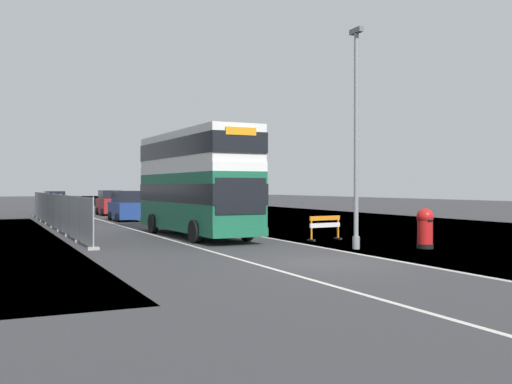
{
  "coord_description": "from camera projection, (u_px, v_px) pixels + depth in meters",
  "views": [
    {
      "loc": [
        -10.09,
        -16.18,
        2.44
      ],
      "look_at": [
        0.77,
        7.09,
        2.2
      ],
      "focal_mm": 41.25,
      "sensor_mm": 36.0,
      "label": 1
    }
  ],
  "objects": [
    {
      "name": "car_oncoming_near",
      "position": [
        126.0,
        207.0,
        41.71
      ],
      "size": [
        2.01,
        4.16,
        2.14
      ],
      "color": "navy",
      "rests_on": "ground"
    },
    {
      "name": "red_pillar_postbox",
      "position": [
        425.0,
        227.0,
        23.09
      ],
      "size": [
        0.67,
        0.67,
        1.58
      ],
      "color": "black",
      "rests_on": "ground"
    },
    {
      "name": "double_decker_bus",
      "position": [
        195.0,
        181.0,
        28.67
      ],
      "size": [
        3.0,
        10.65,
        5.06
      ],
      "color": "#196042",
      "rests_on": "ground"
    },
    {
      "name": "ground",
      "position": [
        339.0,
        262.0,
        19.33
      ],
      "size": [
        140.0,
        280.0,
        0.1
      ],
      "color": "#38383A"
    },
    {
      "name": "roadworks_barrier",
      "position": [
        325.0,
        225.0,
        26.67
      ],
      "size": [
        1.73,
        0.65,
        1.1
      ],
      "color": "orange",
      "rests_on": "ground"
    },
    {
      "name": "lamppost_foreground",
      "position": [
        356.0,
        145.0,
        22.84
      ],
      "size": [
        0.29,
        0.7,
        8.59
      ],
      "color": "gray",
      "rests_on": "ground"
    },
    {
      "name": "construction_site_fence",
      "position": [
        54.0,
        211.0,
        34.81
      ],
      "size": [
        0.44,
        27.4,
        2.05
      ],
      "color": "#A8AAAD",
      "rests_on": "ground"
    },
    {
      "name": "car_receding_far",
      "position": [
        54.0,
        203.0,
        54.55
      ],
      "size": [
        2.0,
        4.43,
        2.01
      ],
      "color": "navy",
      "rests_on": "ground"
    },
    {
      "name": "car_receding_mid",
      "position": [
        110.0,
        203.0,
        50.26
      ],
      "size": [
        1.94,
        4.11,
        2.12
      ],
      "color": "maroon",
      "rests_on": "ground"
    }
  ]
}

